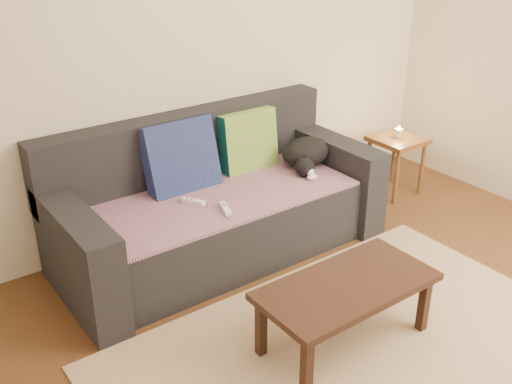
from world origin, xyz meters
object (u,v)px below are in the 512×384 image
(sofa, at_px, (216,208))
(wii_remote_a, at_px, (193,202))
(cat, at_px, (306,153))
(wii_remote_b, at_px, (225,209))
(side_table, at_px, (397,147))
(coffee_table, at_px, (347,291))

(sofa, xyz_separation_m, wii_remote_a, (-0.22, -0.10, 0.15))
(cat, xyz_separation_m, wii_remote_a, (-0.94, -0.05, -0.08))
(cat, bearing_deg, wii_remote_b, -176.24)
(sofa, xyz_separation_m, side_table, (1.62, -0.08, 0.07))
(wii_remote_b, distance_m, side_table, 1.75)
(sofa, distance_m, side_table, 1.63)
(wii_remote_b, bearing_deg, wii_remote_a, 47.60)
(cat, xyz_separation_m, coffee_table, (-0.70, -1.15, -0.21))
(cat, bearing_deg, coffee_table, -133.96)
(sofa, height_order, wii_remote_b, sofa)
(sofa, height_order, coffee_table, sofa)
(wii_remote_a, xyz_separation_m, wii_remote_b, (0.11, -0.19, 0.00))
(sofa, distance_m, cat, 0.75)
(wii_remote_b, xyz_separation_m, coffee_table, (0.13, -0.90, -0.13))
(sofa, relative_size, wii_remote_b, 14.00)
(sofa, bearing_deg, coffee_table, -89.19)
(wii_remote_a, xyz_separation_m, side_table, (1.84, 0.02, -0.07))
(wii_remote_a, distance_m, coffee_table, 1.13)
(coffee_table, bearing_deg, sofa, 90.81)
(coffee_table, bearing_deg, cat, 58.55)
(side_table, relative_size, coffee_table, 0.50)
(sofa, bearing_deg, wii_remote_b, -111.60)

